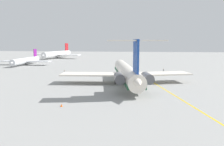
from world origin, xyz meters
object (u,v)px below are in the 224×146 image
at_px(main_jetliner, 127,72).
at_px(airliner_far_right, 57,54).
at_px(airliner_mid_right, 25,61).
at_px(ground_crew_near_nose, 64,72).
at_px(safety_cone_nose, 61,105).
at_px(safety_cone_wingtip, 71,72).
at_px(ground_crew_near_tail, 164,71).

relative_size(main_jetliner, airliner_far_right, 1.20).
distance_m(main_jetliner, airliner_mid_right, 67.63).
bearing_deg(ground_crew_near_nose, airliner_far_right, 104.46).
bearing_deg(ground_crew_near_nose, safety_cone_nose, -80.12).
xyz_separation_m(airliner_far_right, ground_crew_near_nose, (-74.21, -31.49, -1.86)).
bearing_deg(airliner_mid_right, ground_crew_near_nose, 45.54).
bearing_deg(safety_cone_wingtip, ground_crew_near_tail, -85.37).
relative_size(safety_cone_nose, safety_cone_wingtip, 1.00).
relative_size(airliner_mid_right, safety_cone_wingtip, 45.74).
bearing_deg(airliner_far_right, ground_crew_near_tail, 54.35).
bearing_deg(safety_cone_nose, ground_crew_near_tail, -26.48).
distance_m(ground_crew_near_nose, safety_cone_wingtip, 5.78).
height_order(main_jetliner, ground_crew_near_tail, main_jetliner).
height_order(airliner_mid_right, ground_crew_near_nose, airliner_mid_right).
bearing_deg(airliner_mid_right, airliner_far_right, -178.48).
xyz_separation_m(main_jetliner, ground_crew_near_tail, (21.53, -11.90, -2.11)).
height_order(ground_crew_near_tail, safety_cone_wingtip, ground_crew_near_tail).
bearing_deg(safety_cone_wingtip, airliner_far_right, 25.06).
height_order(airliner_mid_right, ground_crew_near_tail, airliner_mid_right).
xyz_separation_m(main_jetliner, safety_cone_nose, (-22.86, 10.21, -2.99)).
bearing_deg(safety_cone_wingtip, airliner_mid_right, 52.18).
relative_size(airliner_far_right, ground_crew_near_nose, 18.88).
bearing_deg(safety_cone_wingtip, ground_crew_near_nose, 174.42).
distance_m(airliner_far_right, ground_crew_near_tail, 92.92).
height_order(airliner_mid_right, safety_cone_wingtip, airliner_mid_right).
distance_m(ground_crew_near_tail, safety_cone_nose, 49.60).
xyz_separation_m(main_jetliner, airliner_far_right, (87.34, 53.68, -0.26)).
bearing_deg(ground_crew_near_tail, safety_cone_nose, -38.90).
relative_size(airliner_mid_right, safety_cone_nose, 45.74).
bearing_deg(airliner_mid_right, ground_crew_near_tail, 71.69).
distance_m(airliner_far_right, safety_cone_wingtip, 75.70).
bearing_deg(airliner_far_right, safety_cone_wingtip, 34.51).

